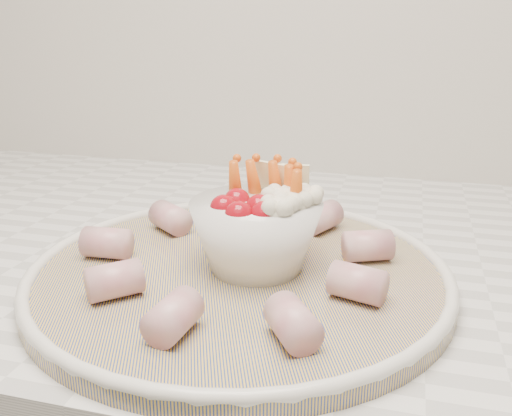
# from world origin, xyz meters

# --- Properties ---
(serving_platter) EXTENTS (0.51, 0.51, 0.02)m
(serving_platter) POSITION_xyz_m (-0.11, 1.34, 0.93)
(serving_platter) COLOR navy
(serving_platter) RESTS_ON kitchen_counter
(veggie_bowl) EXTENTS (0.12, 0.12, 0.10)m
(veggie_bowl) POSITION_xyz_m (-0.09, 1.35, 0.97)
(veggie_bowl) COLOR white
(veggie_bowl) RESTS_ON serving_platter
(cured_meat_rolls) EXTENTS (0.29, 0.29, 0.03)m
(cured_meat_rolls) POSITION_xyz_m (-0.11, 1.34, 0.95)
(cured_meat_rolls) COLOR #B25161
(cured_meat_rolls) RESTS_ON serving_platter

